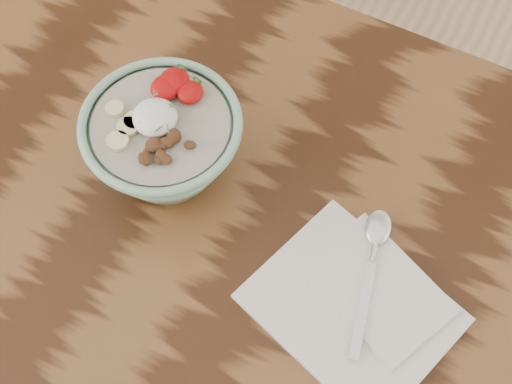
# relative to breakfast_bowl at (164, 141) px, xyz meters

# --- Properties ---
(table) EXTENTS (1.60, 0.90, 0.75)m
(table) POSITION_rel_breakfast_bowl_xyz_m (-0.04, -0.07, -0.16)
(table) COLOR #341B0D
(table) RESTS_ON ground
(breakfast_bowl) EXTENTS (0.20, 0.20, 0.14)m
(breakfast_bowl) POSITION_rel_breakfast_bowl_xyz_m (0.00, 0.00, 0.00)
(breakfast_bowl) COLOR #85B394
(breakfast_bowl) RESTS_ON table
(napkin) EXTENTS (0.28, 0.25, 0.01)m
(napkin) POSITION_rel_breakfast_bowl_xyz_m (0.30, -0.06, -0.06)
(napkin) COLOR white
(napkin) RESTS_ON table
(spoon) EXTENTS (0.07, 0.20, 0.01)m
(spoon) POSITION_rel_breakfast_bowl_xyz_m (0.29, 0.01, -0.05)
(spoon) COLOR silver
(spoon) RESTS_ON napkin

